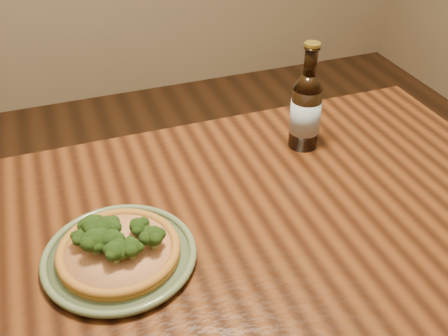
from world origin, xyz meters
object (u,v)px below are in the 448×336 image
object	(u,v)px
plate	(120,256)
pizza	(118,248)
table	(182,288)
beer_bottle	(306,110)

from	to	relation	value
plate	pizza	bearing A→B (deg)	132.28
table	pizza	size ratio (longest dim) A/B	7.05
pizza	plate	bearing A→B (deg)	-47.72
table	pizza	xyz separation A→B (m)	(-0.11, 0.02, 0.12)
plate	pizza	world-z (taller)	pizza
table	plate	world-z (taller)	plate
plate	beer_bottle	size ratio (longest dim) A/B	1.08
beer_bottle	table	bearing A→B (deg)	-146.99
table	plate	xyz separation A→B (m)	(-0.11, 0.02, 0.10)
plate	pizza	xyz separation A→B (m)	(-0.00, 0.00, 0.02)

